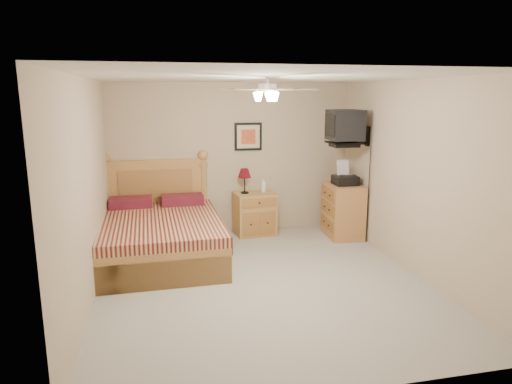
# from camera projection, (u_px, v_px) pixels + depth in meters

# --- Properties ---
(floor) EXTENTS (4.50, 4.50, 0.00)m
(floor) POSITION_uv_depth(u_px,v_px,m) (263.00, 282.00, 5.72)
(floor) COLOR #9B968C
(floor) RESTS_ON ground
(ceiling) EXTENTS (4.00, 4.50, 0.04)m
(ceiling) POSITION_uv_depth(u_px,v_px,m) (263.00, 77.00, 5.20)
(ceiling) COLOR white
(ceiling) RESTS_ON ground
(wall_back) EXTENTS (4.00, 0.04, 2.50)m
(wall_back) POSITION_uv_depth(u_px,v_px,m) (232.00, 159.00, 7.61)
(wall_back) COLOR tan
(wall_back) RESTS_ON ground
(wall_front) EXTENTS (4.00, 0.04, 2.50)m
(wall_front) POSITION_uv_depth(u_px,v_px,m) (334.00, 243.00, 3.31)
(wall_front) COLOR tan
(wall_front) RESTS_ON ground
(wall_left) EXTENTS (0.04, 4.50, 2.50)m
(wall_left) POSITION_uv_depth(u_px,v_px,m) (87.00, 192.00, 5.04)
(wall_left) COLOR tan
(wall_left) RESTS_ON ground
(wall_right) EXTENTS (0.04, 4.50, 2.50)m
(wall_right) POSITION_uv_depth(u_px,v_px,m) (414.00, 178.00, 5.88)
(wall_right) COLOR tan
(wall_right) RESTS_ON ground
(bed) EXTENTS (1.72, 2.23, 1.42)m
(bed) POSITION_uv_depth(u_px,v_px,m) (159.00, 211.00, 6.38)
(bed) COLOR #A7743B
(bed) RESTS_ON ground
(nightstand) EXTENTS (0.70, 0.55, 0.71)m
(nightstand) POSITION_uv_depth(u_px,v_px,m) (255.00, 214.00, 7.63)
(nightstand) COLOR #A2723C
(nightstand) RESTS_ON ground
(table_lamp) EXTENTS (0.29, 0.29, 0.41)m
(table_lamp) POSITION_uv_depth(u_px,v_px,m) (245.00, 181.00, 7.50)
(table_lamp) COLOR #5B0B16
(table_lamp) RESTS_ON nightstand
(lotion_bottle) EXTENTS (0.09, 0.10, 0.23)m
(lotion_bottle) POSITION_uv_depth(u_px,v_px,m) (263.00, 185.00, 7.61)
(lotion_bottle) COLOR white
(lotion_bottle) RESTS_ON nightstand
(framed_picture) EXTENTS (0.46, 0.04, 0.46)m
(framed_picture) POSITION_uv_depth(u_px,v_px,m) (248.00, 137.00, 7.57)
(framed_picture) COLOR black
(framed_picture) RESTS_ON wall_back
(dresser) EXTENTS (0.56, 0.77, 0.88)m
(dresser) POSITION_uv_depth(u_px,v_px,m) (343.00, 210.00, 7.50)
(dresser) COLOR #9E6B40
(dresser) RESTS_ON ground
(fax_machine) EXTENTS (0.36, 0.38, 0.38)m
(fax_machine) POSITION_uv_depth(u_px,v_px,m) (345.00, 173.00, 7.31)
(fax_machine) COLOR black
(fax_machine) RESTS_ON dresser
(magazine_lower) EXTENTS (0.25, 0.29, 0.02)m
(magazine_lower) POSITION_uv_depth(u_px,v_px,m) (338.00, 181.00, 7.63)
(magazine_lower) COLOR #B5AD94
(magazine_lower) RESTS_ON dresser
(magazine_upper) EXTENTS (0.23, 0.29, 0.02)m
(magazine_upper) POSITION_uv_depth(u_px,v_px,m) (337.00, 179.00, 7.65)
(magazine_upper) COLOR tan
(magazine_upper) RESTS_ON magazine_lower
(wall_tv) EXTENTS (0.56, 0.46, 0.58)m
(wall_tv) POSITION_uv_depth(u_px,v_px,m) (354.00, 127.00, 6.99)
(wall_tv) COLOR black
(wall_tv) RESTS_ON wall_right
(ceiling_fan) EXTENTS (1.14, 1.14, 0.28)m
(ceiling_fan) POSITION_uv_depth(u_px,v_px,m) (267.00, 89.00, 5.03)
(ceiling_fan) COLOR white
(ceiling_fan) RESTS_ON ceiling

